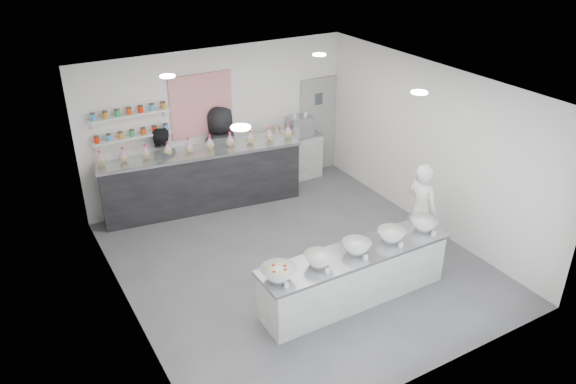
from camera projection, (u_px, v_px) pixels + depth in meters
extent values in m
plane|color=#515156|center=(297.00, 261.00, 9.43)|extent=(6.00, 6.00, 0.00)
plane|color=white|center=(298.00, 88.00, 8.06)|extent=(6.00, 6.00, 0.00)
plane|color=white|center=(219.00, 124.00, 11.05)|extent=(5.50, 0.00, 5.50)
plane|color=white|center=(122.00, 226.00, 7.52)|extent=(0.00, 6.00, 6.00)
plane|color=white|center=(430.00, 147.00, 9.97)|extent=(0.00, 6.00, 6.00)
cube|color=#959592|center=(318.00, 125.00, 12.26)|extent=(0.88, 0.04, 2.10)
cube|color=red|center=(201.00, 105.00, 10.67)|extent=(1.25, 0.03, 1.20)
cube|color=silver|center=(132.00, 137.00, 10.15)|extent=(1.45, 0.22, 0.04)
cube|color=silver|center=(129.00, 115.00, 9.96)|extent=(1.45, 0.22, 0.04)
cylinder|color=white|center=(241.00, 127.00, 6.67)|extent=(0.24, 0.24, 0.02)
cylinder|color=white|center=(419.00, 92.00, 7.92)|extent=(0.24, 0.24, 0.02)
cylinder|color=white|center=(167.00, 76.00, 8.68)|extent=(0.24, 0.24, 0.02)
cylinder|color=white|center=(319.00, 55.00, 9.93)|extent=(0.24, 0.24, 0.02)
cube|color=#ACACA7|center=(355.00, 276.00, 8.36)|extent=(3.06, 0.70, 0.83)
cube|color=black|center=(202.00, 179.00, 10.89)|extent=(3.92, 1.24, 1.20)
cube|color=white|center=(204.00, 149.00, 10.26)|extent=(3.77, 0.55, 0.33)
cube|color=#ACACA7|center=(292.00, 159.00, 12.04)|extent=(1.32, 0.42, 0.98)
cube|color=#93969E|center=(300.00, 127.00, 11.80)|extent=(0.52, 0.36, 0.40)
imported|color=white|center=(421.00, 210.00, 9.31)|extent=(0.46, 0.65, 1.66)
imported|color=black|center=(162.00, 170.00, 10.65)|extent=(0.84, 0.66, 1.70)
imported|color=black|center=(222.00, 153.00, 11.17)|extent=(1.07, 0.87, 1.89)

